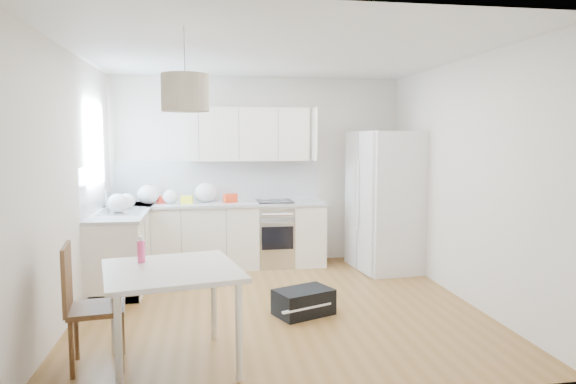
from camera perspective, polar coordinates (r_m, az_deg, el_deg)
The scene contains 29 objects.
floor at distance 5.74m, azimuth -1.11°, elevation -12.48°, with size 4.20×4.20×0.00m, color brown.
ceiling at distance 5.52m, azimuth -1.17°, elevation 15.17°, with size 4.20×4.20×0.00m, color white.
wall_back at distance 7.55m, azimuth -3.31°, elevation 2.42°, with size 4.20×4.20×0.00m, color silver.
wall_left at distance 5.58m, azimuth -23.01°, elevation 0.69°, with size 4.20×4.20×0.00m, color silver.
wall_right at distance 6.12m, azimuth 18.75°, elevation 1.27°, with size 4.20×4.20×0.00m, color silver.
window_glassblock at distance 6.68m, azimuth -20.67°, elevation 5.01°, with size 0.02×1.00×1.00m, color #BFE0F9.
cabinets_back at distance 7.33m, azimuth -7.73°, elevation -4.91°, with size 3.00×0.60×0.88m, color white.
cabinets_left at distance 6.82m, azimuth -17.80°, elevation -5.96°, with size 0.60×1.80×0.88m, color white.
counter_back at distance 7.26m, azimuth -7.78°, elevation -1.34°, with size 3.02×0.64×0.04m, color #ACAEB1.
counter_left at distance 6.74m, azimuth -17.92°, elevation -2.14°, with size 0.64×1.82×0.04m, color #ACAEB1.
backsplash_back at distance 7.52m, azimuth -7.86°, elevation 1.29°, with size 3.00×0.01×0.58m, color white.
backsplash_left at distance 6.76m, azimuth -20.47°, elevation 0.44°, with size 0.01×1.80×0.58m, color white.
upper_cabinets at distance 7.36m, azimuth -4.38°, elevation 6.41°, with size 1.70×0.32×0.75m, color white.
range_oven at distance 7.39m, azimuth -1.49°, elevation -4.77°, with size 0.50×0.61×0.88m, color silver, non-canonical shape.
sink at distance 6.69m, azimuth -17.99°, elevation -2.07°, with size 0.50×0.80×0.16m, color silver, non-canonical shape.
refrigerator at distance 7.21m, azimuth 10.96°, elevation -0.98°, with size 0.91×0.96×1.91m, color white, non-canonical shape.
dining_table at distance 4.20m, azimuth -12.80°, elevation -9.43°, with size 1.20×1.20×0.80m.
dining_chair at distance 4.43m, azimuth -20.47°, elevation -11.74°, with size 0.42×0.42×1.00m, color #462B15, non-canonical shape.
drink_bottle at distance 4.40m, azimuth -16.00°, elevation -6.14°, with size 0.06×0.06×0.22m, color #EE427D.
gym_bag at distance 5.43m, azimuth 1.74°, elevation -12.11°, with size 0.57×0.38×0.26m, color black.
pendant_lamp at distance 4.24m, azimuth -11.35°, elevation 10.75°, with size 0.38×0.38×0.30m, color beige.
grocery_bag_a at distance 7.28m, azimuth -15.27°, elevation -0.26°, with size 0.29×0.25×0.26m, color white.
grocery_bag_b at distance 7.26m, azimuth -12.94°, elevation -0.50°, with size 0.22×0.18×0.20m, color white.
grocery_bag_c at distance 7.33m, azimuth -9.12°, elevation -0.05°, with size 0.31×0.26×0.28m, color white.
grocery_bag_d at distance 6.94m, azimuth -17.48°, elevation -0.94°, with size 0.21×0.18×0.19m, color white.
grocery_bag_e at distance 6.56m, azimuth -18.36°, elevation -1.18°, with size 0.26×0.22×0.23m, color white.
snack_orange at distance 7.26m, azimuth -6.42°, elevation -0.67°, with size 0.18×0.11×0.12m, color red.
snack_yellow at distance 7.23m, azimuth -11.17°, elevation -0.84°, with size 0.16×0.10×0.11m, color #FFF528.
snack_red at distance 7.33m, azimuth -13.78°, elevation -0.84°, with size 0.15×0.09×0.10m, color red.
Camera 1 is at (-0.74, -5.40, 1.82)m, focal length 32.00 mm.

